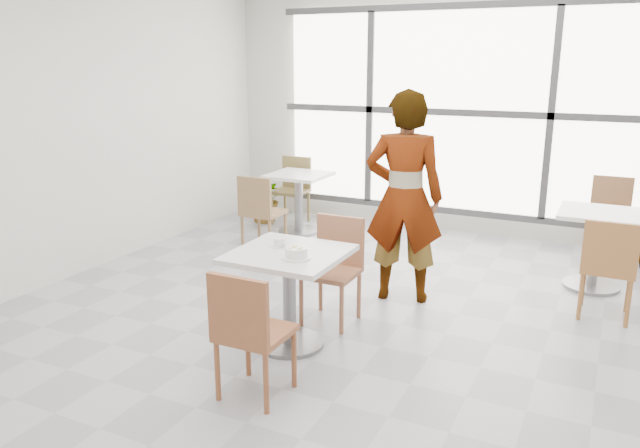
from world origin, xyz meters
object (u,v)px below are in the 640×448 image
at_px(chair_near, 248,328).
at_px(coffee_cup, 279,243).
at_px(main_table, 289,281).
at_px(bg_chair_right_far, 610,211).
at_px(bg_chair_right_near, 609,263).
at_px(plant_left, 266,198).
at_px(bg_chair_left_far, 293,185).
at_px(bg_chair_left_near, 260,208).
at_px(oatmeal_bowl, 296,253).
at_px(person, 404,198).
at_px(bg_table_left, 299,194).
at_px(chair_far, 335,262).
at_px(bg_table_right, 596,238).

relative_size(chair_near, coffee_cup, 5.47).
bearing_deg(main_table, bg_chair_right_far, 59.53).
height_order(bg_chair_right_near, plant_left, bg_chair_right_near).
relative_size(chair_near, bg_chair_left_far, 1.00).
distance_m(bg_chair_left_near, bg_chair_left_far, 1.34).
distance_m(chair_near, oatmeal_bowl, 0.74).
distance_m(person, bg_chair_left_far, 2.99).
bearing_deg(bg_table_left, person, -39.73).
bearing_deg(coffee_cup, bg_chair_left_far, 116.80).
relative_size(chair_near, bg_chair_right_far, 1.00).
xyz_separation_m(bg_chair_left_far, bg_chair_right_near, (3.88, -1.70, 0.00)).
distance_m(chair_far, oatmeal_bowl, 0.79).
distance_m(bg_table_left, plant_left, 0.69).
height_order(main_table, bg_chair_right_far, bg_chair_right_far).
bearing_deg(bg_table_right, person, -145.68).
height_order(bg_chair_left_near, plant_left, bg_chair_left_near).
distance_m(bg_chair_right_far, plant_left, 4.18).
height_order(chair_far, plant_left, chair_far).
xyz_separation_m(main_table, bg_chair_left_far, (-1.74, 3.28, -0.02)).
height_order(oatmeal_bowl, bg_chair_right_far, bg_chair_right_far).
distance_m(coffee_cup, bg_chair_right_far, 4.13).
xyz_separation_m(chair_far, bg_chair_left_near, (-1.56, 1.36, 0.00)).
bearing_deg(bg_chair_left_near, coffee_cup, 125.20).
height_order(person, plant_left, person).
height_order(chair_far, oatmeal_bowl, chair_far).
relative_size(bg_chair_right_near, plant_left, 1.34).
xyz_separation_m(oatmeal_bowl, coffee_cup, (-0.25, 0.19, -0.01)).
distance_m(main_table, person, 1.43).
distance_m(bg_table_left, bg_chair_left_far, 0.52).
height_order(chair_near, chair_far, same).
relative_size(chair_far, bg_chair_right_near, 1.00).
bearing_deg(plant_left, bg_chair_right_near, -20.01).
distance_m(chair_near, bg_table_right, 3.67).
xyz_separation_m(coffee_cup, person, (0.57, 1.22, 0.16)).
xyz_separation_m(main_table, oatmeal_bowl, (0.13, -0.12, 0.27)).
xyz_separation_m(chair_near, bg_chair_right_far, (1.94, 4.35, 0.00)).
bearing_deg(main_table, bg_table_right, 49.59).
bearing_deg(chair_far, bg_chair_left_near, 138.87).
bearing_deg(plant_left, main_table, -56.46).
bearing_deg(bg_table_right, bg_chair_right_far, 86.04).
height_order(bg_chair_left_far, plant_left, bg_chair_left_far).
height_order(chair_near, person, person).
relative_size(coffee_cup, bg_table_left, 0.21).
relative_size(main_table, bg_chair_right_near, 0.92).
bearing_deg(bg_table_left, coffee_cup, -64.81).
distance_m(oatmeal_bowl, bg_chair_right_near, 2.64).
xyz_separation_m(bg_chair_right_near, bg_chair_right_far, (-0.05, 1.98, 0.00)).
xyz_separation_m(bg_table_left, bg_chair_right_near, (3.57, -1.28, 0.01)).
bearing_deg(coffee_cup, bg_table_left, 115.19).
relative_size(chair_near, chair_far, 1.00).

